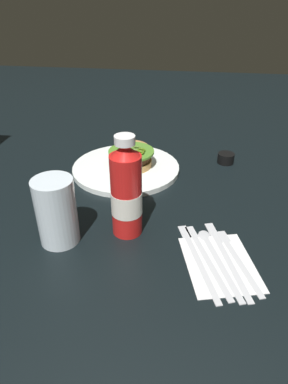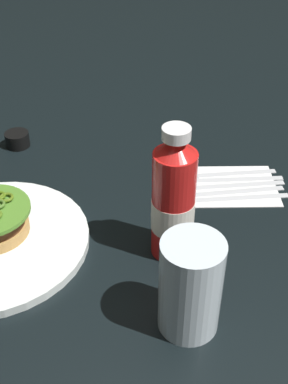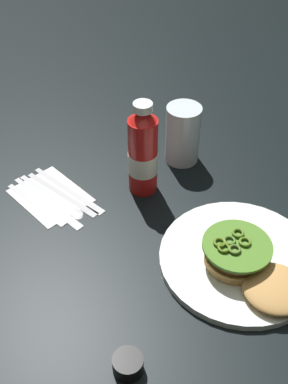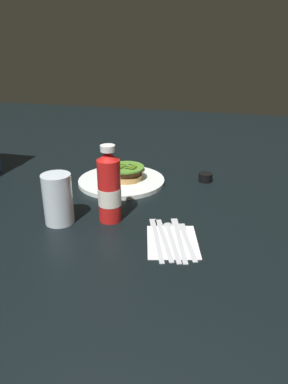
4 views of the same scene
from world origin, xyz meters
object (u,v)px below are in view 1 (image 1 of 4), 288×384
object	(u,v)px
fork_utensil	(235,254)
spoon_utensil	(214,251)
burger_sandwich	(132,154)
condiment_cup	(226,158)
water_glass	(56,211)
steak_knife	(224,251)
dinner_plate	(126,168)
butter_knife	(196,254)
table_knife	(205,253)
napkin	(220,263)
ketchup_bottle	(126,193)

from	to	relation	value
fork_utensil	spoon_utensil	xyz separation A→B (m)	(0.00, 0.04, 0.00)
fork_utensil	spoon_utensil	size ratio (longest dim) A/B	0.93
burger_sandwich	fork_utensil	world-z (taller)	burger_sandwich
burger_sandwich	condiment_cup	xyz separation A→B (m)	(0.05, -0.27, -0.02)
water_glass	condiment_cup	xyz separation A→B (m)	(0.41, -0.36, -0.06)
condiment_cup	steak_knife	xyz separation A→B (m)	(-0.41, 0.03, -0.01)
burger_sandwich	spoon_utensil	distance (m)	0.42
spoon_utensil	fork_utensil	bearing A→B (deg)	-91.89
dinner_plate	condiment_cup	xyz separation A→B (m)	(0.09, -0.28, 0.01)
butter_knife	water_glass	bearing A→B (deg)	88.17
dinner_plate	butter_knife	world-z (taller)	dinner_plate
water_glass	steak_knife	world-z (taller)	water_glass
condiment_cup	butter_knife	size ratio (longest dim) A/B	0.23
fork_utensil	steak_knife	size ratio (longest dim) A/B	0.82
steak_knife	table_knife	world-z (taller)	same
water_glass	butter_knife	distance (m)	0.28
water_glass	spoon_utensil	size ratio (longest dim) A/B	0.73
napkin	steak_knife	world-z (taller)	steak_knife
water_glass	napkin	size ratio (longest dim) A/B	0.87
table_knife	steak_knife	bearing A→B (deg)	-73.66
burger_sandwich	fork_utensil	bearing A→B (deg)	-143.21
dinner_plate	fork_utensil	xyz separation A→B (m)	(-0.32, -0.28, -0.00)
steak_knife	table_knife	xyz separation A→B (m)	(-0.01, 0.04, 0.00)
water_glass	fork_utensil	size ratio (longest dim) A/B	0.78
water_glass	table_knife	distance (m)	0.30
fork_utensil	steak_knife	distance (m)	0.02
ketchup_bottle	condiment_cup	world-z (taller)	ketchup_bottle
burger_sandwich	condiment_cup	size ratio (longest dim) A/B	4.34
spoon_utensil	table_knife	bearing A→B (deg)	116.17
steak_knife	table_knife	bearing A→B (deg)	106.34
condiment_cup	napkin	distance (m)	0.44
dinner_plate	fork_utensil	world-z (taller)	dinner_plate
napkin	steak_knife	size ratio (longest dim) A/B	0.74
condiment_cup	fork_utensil	xyz separation A→B (m)	(-0.41, 0.01, -0.01)
burger_sandwich	table_knife	bearing A→B (deg)	-150.13
fork_utensil	dinner_plate	bearing A→B (deg)	40.92
dinner_plate	table_knife	world-z (taller)	dinner_plate
dinner_plate	condiment_cup	world-z (taller)	condiment_cup
dinner_plate	ketchup_bottle	xyz separation A→B (m)	(-0.27, -0.06, 0.09)
table_knife	condiment_cup	bearing A→B (deg)	-8.71
napkin	spoon_utensil	distance (m)	0.03
fork_utensil	table_knife	distance (m)	0.06
burger_sandwich	fork_utensil	xyz separation A→B (m)	(-0.36, -0.27, -0.03)
spoon_utensil	table_knife	distance (m)	0.02
dinner_plate	burger_sandwich	world-z (taller)	burger_sandwich
ketchup_bottle	spoon_utensil	world-z (taller)	ketchup_bottle
water_glass	fork_utensil	xyz separation A→B (m)	(0.00, -0.35, -0.06)
ketchup_bottle	table_knife	world-z (taller)	ketchup_bottle
dinner_plate	condiment_cup	bearing A→B (deg)	-72.11
table_knife	water_glass	bearing A→B (deg)	89.04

